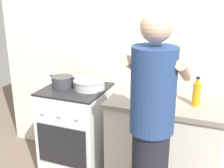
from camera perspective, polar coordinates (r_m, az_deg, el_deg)
back_wall at (r=2.84m, az=5.68°, el=6.70°), size 3.20×0.10×2.50m
countertop at (r=2.72m, az=10.30°, el=-12.05°), size 1.00×0.60×0.90m
stove_range at (r=2.99m, az=-7.04°, el=-9.01°), size 0.60×0.62×0.90m
pot at (r=2.87m, az=-9.88°, el=0.50°), size 0.28×0.21×0.10m
mixing_bowl at (r=2.77m, az=-4.54°, el=0.03°), size 0.31×0.31×0.09m
utensil_crock at (r=2.72m, az=7.48°, el=0.68°), size 0.10×0.10×0.33m
spice_bottle at (r=2.46m, az=12.33°, el=-2.89°), size 0.04×0.04×0.09m
oil_bottle at (r=2.44m, az=16.55°, el=-1.88°), size 0.07×0.07×0.25m
person at (r=2.02m, az=7.84°, el=-10.11°), size 0.41×0.50×1.70m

